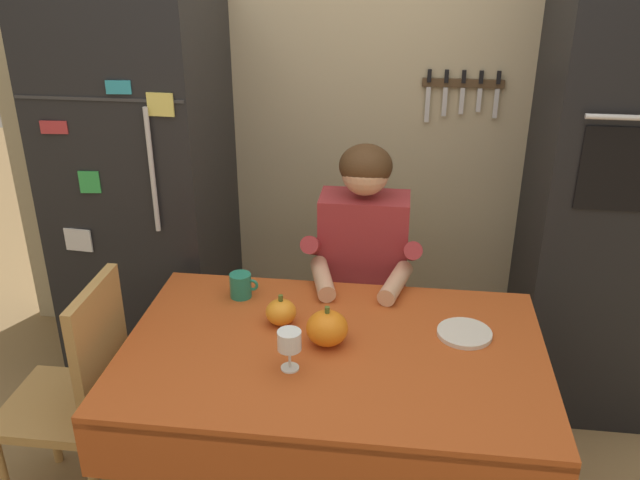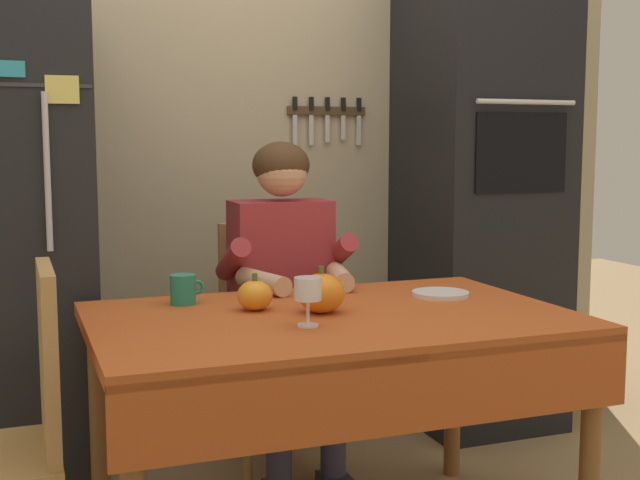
# 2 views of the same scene
# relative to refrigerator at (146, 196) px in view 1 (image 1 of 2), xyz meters

# --- Properties ---
(back_wall_assembly) EXTENTS (3.70, 0.13, 2.60)m
(back_wall_assembly) POSITION_rel_refrigerator_xyz_m (1.00, 0.39, 0.40)
(back_wall_assembly) COLOR #BCAD89
(back_wall_assembly) RESTS_ON ground
(refrigerator) EXTENTS (0.68, 0.71, 1.80)m
(refrigerator) POSITION_rel_refrigerator_xyz_m (0.00, 0.00, 0.00)
(refrigerator) COLOR black
(refrigerator) RESTS_ON ground
(wall_oven) EXTENTS (0.60, 0.64, 2.10)m
(wall_oven) POSITION_rel_refrigerator_xyz_m (2.00, 0.04, 0.15)
(wall_oven) COLOR black
(wall_oven) RESTS_ON ground
(dining_table) EXTENTS (1.40, 0.90, 0.74)m
(dining_table) POSITION_rel_refrigerator_xyz_m (0.95, -0.88, -0.24)
(dining_table) COLOR brown
(dining_table) RESTS_ON ground
(chair_behind_person) EXTENTS (0.40, 0.40, 0.93)m
(chair_behind_person) POSITION_rel_refrigerator_xyz_m (1.00, -0.09, -0.39)
(chair_behind_person) COLOR tan
(chair_behind_person) RESTS_ON ground
(seated_person) EXTENTS (0.47, 0.55, 1.25)m
(seated_person) POSITION_rel_refrigerator_xyz_m (1.00, -0.28, -0.16)
(seated_person) COLOR #38384C
(seated_person) RESTS_ON ground
(chair_left_side) EXTENTS (0.40, 0.40, 0.93)m
(chair_left_side) POSITION_rel_refrigerator_xyz_m (0.05, -0.90, -0.39)
(chair_left_side) COLOR tan
(chair_left_side) RESTS_ON ground
(coffee_mug) EXTENTS (0.11, 0.08, 0.09)m
(coffee_mug) POSITION_rel_refrigerator_xyz_m (0.57, -0.57, -0.11)
(coffee_mug) COLOR #237F66
(coffee_mug) RESTS_ON dining_table
(wine_glass) EXTENTS (0.08, 0.08, 0.14)m
(wine_glass) POSITION_rel_refrigerator_xyz_m (0.83, -1.00, -0.06)
(wine_glass) COLOR white
(wine_glass) RESTS_ON dining_table
(pumpkin_large) EXTENTS (0.11, 0.11, 0.11)m
(pumpkin_large) POSITION_rel_refrigerator_xyz_m (0.75, -0.74, -0.11)
(pumpkin_large) COLOR orange
(pumpkin_large) RESTS_ON dining_table
(pumpkin_medium) EXTENTS (0.14, 0.14, 0.14)m
(pumpkin_medium) POSITION_rel_refrigerator_xyz_m (0.93, -0.84, -0.10)
(pumpkin_medium) COLOR orange
(pumpkin_medium) RESTS_ON dining_table
(serving_tray) EXTENTS (0.19, 0.19, 0.02)m
(serving_tray) POSITION_rel_refrigerator_xyz_m (1.39, -0.73, -0.15)
(serving_tray) COLOR silver
(serving_tray) RESTS_ON dining_table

